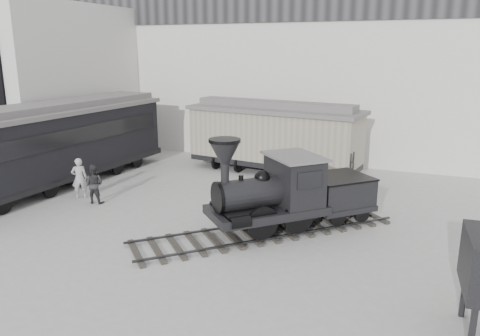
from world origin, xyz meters
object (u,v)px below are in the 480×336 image
at_px(locomotive, 285,197).
at_px(visitor_b, 94,184).
at_px(visitor_a, 79,178).
at_px(passenger_coach, 56,144).
at_px(boxcar, 274,135).

distance_m(locomotive, visitor_b, 8.62).
xyz_separation_m(locomotive, visitor_b, (-8.60, -0.06, -0.44)).
bearing_deg(visitor_a, passenger_coach, -69.27).
distance_m(passenger_coach, visitor_a, 2.80).
relative_size(passenger_coach, visitor_b, 8.27).
bearing_deg(visitor_a, locomotive, 136.27).
bearing_deg(locomotive, boxcar, 155.81).
relative_size(locomotive, boxcar, 0.88).
relative_size(locomotive, visitor_b, 4.98).
bearing_deg(boxcar, visitor_b, -117.36).
bearing_deg(locomotive, passenger_coach, -141.95).
height_order(boxcar, passenger_coach, boxcar).
xyz_separation_m(locomotive, boxcar, (-3.02, 7.88, 0.73)).
bearing_deg(visitor_b, passenger_coach, -32.11).
distance_m(boxcar, visitor_a, 10.18).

